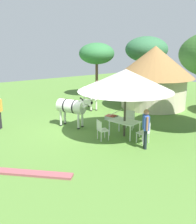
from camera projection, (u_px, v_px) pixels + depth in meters
name	position (u px, v px, depth m)	size (l,w,h in m)	color
ground_plane	(85.00, 130.00, 13.27)	(36.00, 36.00, 0.00)	#527D34
thatched_hut	(154.00, 74.00, 17.35)	(5.07, 5.07, 3.95)	beige
shade_umbrella	(126.00, 80.00, 11.75)	(4.24, 4.24, 3.07)	#413B30
patio_dining_table	(125.00, 123.00, 12.25)	(1.46, 1.17, 0.74)	white
patio_chair_near_hut	(144.00, 132.00, 11.43)	(0.47, 0.48, 0.90)	silver
patio_chair_east_end	(130.00, 118.00, 13.37)	(0.60, 0.60, 0.90)	white
patio_chair_near_lawn	(101.00, 129.00, 11.81)	(0.50, 0.49, 0.90)	white
guest_beside_umbrella	(146.00, 125.00, 10.75)	(0.51, 0.42, 1.65)	black
striped_lounge_chair	(113.00, 115.00, 14.89)	(0.95, 0.80, 0.60)	#D1574B
zebra_nearest_camera	(72.00, 107.00, 13.53)	(1.90, 1.25, 1.58)	silver
zebra_by_umbrella	(90.00, 94.00, 17.09)	(2.15, 0.88, 1.53)	silver
acacia_tree_left_background	(97.00, 54.00, 20.38)	(2.68, 2.68, 4.11)	brown
acacia_tree_behind_hut	(146.00, 49.00, 21.15)	(3.33, 3.33, 4.59)	brown
brick_patio_kerb	(31.00, 173.00, 8.87)	(2.80, 0.36, 0.08)	#994D53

